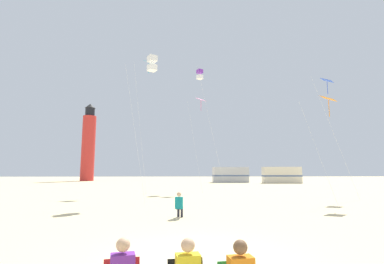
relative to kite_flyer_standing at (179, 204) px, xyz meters
The scene contains 11 objects.
ground 6.04m from the kite_flyer_standing, 85.83° to the right, with size 200.00×200.00×0.00m, color beige.
kite_flyer_standing is the anchor object (origin of this frame).
kite_diamond_cyan 19.76m from the kite_flyer_standing, 102.24° to the left, with size 2.13×2.13×13.55m.
kite_diamond_rainbow 18.11m from the kite_flyer_standing, 82.23° to the left, with size 2.08×2.08×9.74m.
kite_box_violet 22.97m from the kite_flyer_standing, 83.00° to the left, with size 3.22×3.13×13.95m.
kite_diamond_orange 12.20m from the kite_flyer_standing, 25.14° to the left, with size 2.29×2.40×7.00m.
kite_box_white 11.98m from the kite_flyer_standing, 106.20° to the left, with size 2.41×2.41×10.59m.
kite_diamond_blue 17.58m from the kite_flyer_standing, 36.88° to the left, with size 2.71×2.40×9.82m.
lighthouse_distant 53.41m from the kite_flyer_standing, 111.87° to the left, with size 2.80×2.80×16.80m.
rv_van_silver 40.50m from the kite_flyer_standing, 76.60° to the left, with size 6.55×2.68×2.80m.
rv_van_cream 40.45m from the kite_flyer_standing, 63.86° to the left, with size 6.49×2.47×2.80m.
Camera 1 is at (-0.44, -7.21, 2.10)m, focal length 26.68 mm.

